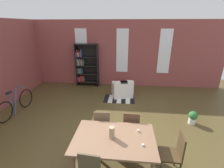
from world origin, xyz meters
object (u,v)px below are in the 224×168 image
object	(u,v)px
dining_table	(114,141)
bicycle_second	(16,104)
dining_chair_far_right	(131,127)
dining_chair_head_right	(174,153)
armchair_white	(122,90)
potted_plant_by_shelf	(193,117)
bookshelf_tall	(85,65)
vase_on_table	(112,132)
dining_chair_far_left	(102,125)

from	to	relation	value
dining_table	bicycle_second	world-z (taller)	bicycle_second
dining_chair_far_right	dining_chair_head_right	bearing A→B (deg)	-42.94
bicycle_second	armchair_white	bearing A→B (deg)	26.68
dining_chair_far_right	potted_plant_by_shelf	distance (m)	2.20
dining_table	bookshelf_tall	xyz separation A→B (m)	(-1.81, 4.76, 0.33)
armchair_white	potted_plant_by_shelf	bearing A→B (deg)	-39.44
armchair_white	bicycle_second	size ratio (longest dim) A/B	0.57
vase_on_table	bookshelf_tall	xyz separation A→B (m)	(-1.76, 4.76, 0.12)
dining_chair_head_right	dining_chair_far_right	size ratio (longest dim) A/B	1.00
armchair_white	bicycle_second	xyz separation A→B (m)	(-3.54, -1.78, 0.06)
vase_on_table	bicycle_second	distance (m)	3.98
dining_table	bookshelf_tall	distance (m)	5.10
dining_chair_head_right	potted_plant_by_shelf	distance (m)	2.15
dining_chair_far_left	armchair_white	distance (m)	2.94
dining_table	vase_on_table	xyz separation A→B (m)	(-0.05, -0.00, 0.21)
bookshelf_tall	vase_on_table	bearing A→B (deg)	-69.72
vase_on_table	dining_chair_head_right	xyz separation A→B (m)	(1.23, -0.00, -0.39)
dining_chair_far_left	dining_chair_head_right	world-z (taller)	same
vase_on_table	dining_chair_far_right	distance (m)	0.95
dining_chair_far_right	dining_chair_far_left	bearing A→B (deg)	179.99
armchair_white	potted_plant_by_shelf	world-z (taller)	armchair_white
dining_chair_far_left	bookshelf_tall	xyz separation A→B (m)	(-1.45, 3.99, 0.51)
dining_table	dining_chair_far_right	size ratio (longest dim) A/B	1.71
bicycle_second	potted_plant_by_shelf	distance (m)	5.77
vase_on_table	potted_plant_by_shelf	size ratio (longest dim) A/B	0.59
dining_chair_far_right	bicycle_second	bearing A→B (deg)	163.72
dining_chair_far_left	dining_chair_head_right	distance (m)	1.72
dining_chair_far_right	dining_table	bearing A→B (deg)	-115.28
dining_table	bicycle_second	xyz separation A→B (m)	(-3.51, 1.89, -0.35)
dining_chair_head_right	bicycle_second	bearing A→B (deg)	158.00
dining_chair_far_right	bicycle_second	world-z (taller)	dining_chair_far_right
dining_chair_head_right	bookshelf_tall	distance (m)	5.65
dining_chair_far_left	potted_plant_by_shelf	size ratio (longest dim) A/B	2.31
bicycle_second	potted_plant_by_shelf	xyz separation A→B (m)	(5.77, -0.05, -0.12)
bookshelf_tall	dining_chair_head_right	bearing A→B (deg)	-57.86
vase_on_table	bookshelf_tall	distance (m)	5.07
bookshelf_tall	potted_plant_by_shelf	xyz separation A→B (m)	(4.07, -2.92, -0.80)
bookshelf_tall	dining_chair_far_right	bearing A→B (deg)	-61.51
vase_on_table	dining_chair_far_left	xyz separation A→B (m)	(-0.31, 0.76, -0.39)
armchair_white	bicycle_second	world-z (taller)	bicycle_second
bicycle_second	potted_plant_by_shelf	bearing A→B (deg)	-0.54
vase_on_table	bookshelf_tall	world-z (taller)	bookshelf_tall
armchair_white	bicycle_second	distance (m)	3.96
dining_table	dining_chair_far_right	world-z (taller)	dining_chair_far_right
vase_on_table	potted_plant_by_shelf	bearing A→B (deg)	38.51
bicycle_second	vase_on_table	bearing A→B (deg)	-28.69
vase_on_table	dining_chair_far_right	world-z (taller)	vase_on_table
dining_chair_far_left	dining_chair_head_right	size ratio (longest dim) A/B	1.00
dining_chair_far_right	bookshelf_tall	xyz separation A→B (m)	(-2.17, 3.99, 0.51)
dining_chair_far_left	potted_plant_by_shelf	world-z (taller)	dining_chair_far_left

